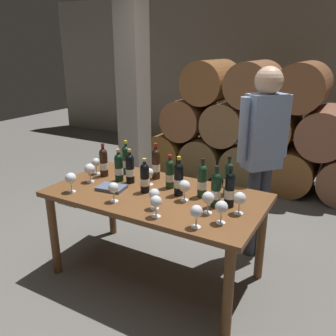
# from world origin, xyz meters

# --- Properties ---
(ground_plane) EXTENTS (14.00, 14.00, 0.00)m
(ground_plane) POSITION_xyz_m (0.00, 0.00, 0.00)
(ground_plane) COLOR #66635E
(cellar_back_wall) EXTENTS (10.00, 0.24, 2.80)m
(cellar_back_wall) POSITION_xyz_m (0.00, 4.20, 1.40)
(cellar_back_wall) COLOR gray
(cellar_back_wall) RESTS_ON ground_plane
(barrel_stack) EXTENTS (3.12, 0.90, 1.69)m
(barrel_stack) POSITION_xyz_m (0.00, 2.60, 0.75)
(barrel_stack) COLOR brown
(barrel_stack) RESTS_ON ground_plane
(stone_pillar) EXTENTS (0.32, 0.32, 2.60)m
(stone_pillar) POSITION_xyz_m (-1.30, 1.60, 1.30)
(stone_pillar) COLOR gray
(stone_pillar) RESTS_ON ground_plane
(dining_table) EXTENTS (1.70, 0.90, 0.76)m
(dining_table) POSITION_xyz_m (0.00, 0.00, 0.67)
(dining_table) COLOR brown
(dining_table) RESTS_ON ground_plane
(wine_bottle_0) EXTENTS (0.07, 0.07, 0.28)m
(wine_bottle_0) POSITION_xyz_m (-0.08, -0.02, 0.88)
(wine_bottle_0) COLOR black
(wine_bottle_0) RESTS_ON dining_table
(wine_bottle_1) EXTENTS (0.07, 0.07, 0.31)m
(wine_bottle_1) POSITION_xyz_m (0.59, 0.05, 0.90)
(wine_bottle_1) COLOR black
(wine_bottle_1) RESTS_ON dining_table
(wine_bottle_2) EXTENTS (0.07, 0.07, 0.30)m
(wine_bottle_2) POSITION_xyz_m (-0.31, 0.09, 0.89)
(wine_bottle_2) COLOR black
(wine_bottle_2) RESTS_ON dining_table
(wine_bottle_3) EXTENTS (0.07, 0.07, 0.32)m
(wine_bottle_3) POSITION_xyz_m (-0.17, 0.29, 0.90)
(wine_bottle_3) COLOR black
(wine_bottle_3) RESTS_ON dining_table
(wine_bottle_4) EXTENTS (0.07, 0.07, 0.31)m
(wine_bottle_4) POSITION_xyz_m (0.51, 0.26, 0.89)
(wine_bottle_4) COLOR #19381E
(wine_bottle_4) RESTS_ON dining_table
(wine_bottle_5) EXTENTS (0.07, 0.07, 0.30)m
(wine_bottle_5) POSITION_xyz_m (-0.60, 0.11, 0.89)
(wine_bottle_5) COLOR black
(wine_bottle_5) RESTS_ON dining_table
(wine_bottle_6) EXTENTS (0.07, 0.07, 0.32)m
(wine_bottle_6) POSITION_xyz_m (0.18, 0.06, 0.90)
(wine_bottle_6) COLOR black
(wine_bottle_6) RESTS_ON dining_table
(wine_bottle_7) EXTENTS (0.07, 0.07, 0.28)m
(wine_bottle_7) POSITION_xyz_m (0.04, 0.15, 0.88)
(wine_bottle_7) COLOR #19381E
(wine_bottle_7) RESTS_ON dining_table
(wine_bottle_8) EXTENTS (0.07, 0.07, 0.31)m
(wine_bottle_8) POSITION_xyz_m (0.51, 0.00, 0.89)
(wine_bottle_8) COLOR black
(wine_bottle_8) RESTS_ON dining_table
(wine_bottle_9) EXTENTS (0.07, 0.07, 0.31)m
(wine_bottle_9) POSITION_xyz_m (-0.47, 0.26, 0.89)
(wine_bottle_9) COLOR #19381E
(wine_bottle_9) RESTS_ON dining_table
(wine_bottle_10) EXTENTS (0.07, 0.07, 0.29)m
(wine_bottle_10) POSITION_xyz_m (-0.41, 0.08, 0.88)
(wine_bottle_10) COLOR black
(wine_bottle_10) RESTS_ON dining_table
(wine_bottle_11) EXTENTS (0.07, 0.07, 0.31)m
(wine_bottle_11) POSITION_xyz_m (0.35, 0.12, 0.89)
(wine_bottle_11) COLOR #19381E
(wine_bottle_11) RESTS_ON dining_table
(wine_glass_0) EXTENTS (0.09, 0.09, 0.16)m
(wine_glass_0) POSITION_xyz_m (-0.60, -0.31, 0.87)
(wine_glass_0) COLOR white
(wine_glass_0) RESTS_ON dining_table
(wine_glass_1) EXTENTS (0.08, 0.08, 0.15)m
(wine_glass_1) POSITION_xyz_m (-0.19, -0.29, 0.87)
(wine_glass_1) COLOR white
(wine_glass_1) RESTS_ON dining_table
(wine_glass_2) EXTENTS (0.08, 0.08, 0.15)m
(wine_glass_2) POSITION_xyz_m (0.14, -0.25, 0.87)
(wine_glass_2) COLOR white
(wine_glass_2) RESTS_ON dining_table
(wine_glass_3) EXTENTS (0.09, 0.09, 0.16)m
(wine_glass_3) POSITION_xyz_m (0.69, -0.03, 0.87)
(wine_glass_3) COLOR white
(wine_glass_3) RESTS_ON dining_table
(wine_glass_4) EXTENTS (0.08, 0.08, 0.16)m
(wine_glass_4) POSITION_xyz_m (0.52, -0.35, 0.87)
(wine_glass_4) COLOR white
(wine_glass_4) RESTS_ON dining_table
(wine_glass_5) EXTENTS (0.07, 0.07, 0.15)m
(wine_glass_5) POSITION_xyz_m (-0.70, 0.12, 0.87)
(wine_glass_5) COLOR white
(wine_glass_5) RESTS_ON dining_table
(wine_glass_6) EXTENTS (0.09, 0.09, 0.16)m
(wine_glass_6) POSITION_xyz_m (0.26, -0.02, 0.87)
(wine_glass_6) COLOR white
(wine_glass_6) RESTS_ON dining_table
(wine_glass_7) EXTENTS (0.08, 0.08, 0.16)m
(wine_glass_7) POSITION_xyz_m (0.63, -0.22, 0.87)
(wine_glass_7) COLOR white
(wine_glass_7) RESTS_ON dining_table
(wine_glass_8) EXTENTS (0.09, 0.09, 0.16)m
(wine_glass_8) POSITION_xyz_m (-0.62, -0.06, 0.87)
(wine_glass_8) COLOR white
(wine_glass_8) RESTS_ON dining_table
(wine_glass_9) EXTENTS (0.09, 0.09, 0.16)m
(wine_glass_9) POSITION_xyz_m (0.50, -0.13, 0.87)
(wine_glass_9) COLOR white
(wine_glass_9) RESTS_ON dining_table
(wine_glass_10) EXTENTS (0.08, 0.08, 0.16)m
(wine_glass_10) POSITION_xyz_m (0.22, -0.35, 0.87)
(wine_glass_10) COLOR white
(wine_glass_10) RESTS_ON dining_table
(wine_glass_11) EXTENTS (0.07, 0.07, 0.15)m
(wine_glass_11) POSITION_xyz_m (-0.14, 0.13, 0.86)
(wine_glass_11) COLOR white
(wine_glass_11) RESTS_ON dining_table
(tasting_notebook) EXTENTS (0.24, 0.19, 0.03)m
(tasting_notebook) POSITION_xyz_m (-0.35, -0.11, 0.77)
(tasting_notebook) COLOR #4C5670
(tasting_notebook) RESTS_ON dining_table
(sommelier_presenting) EXTENTS (0.35, 0.40, 1.72)m
(sommelier_presenting) POSITION_xyz_m (0.63, 0.75, 1.04)
(sommelier_presenting) COLOR #383842
(sommelier_presenting) RESTS_ON ground_plane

